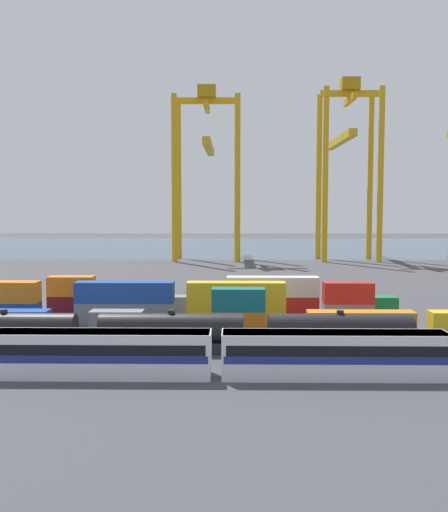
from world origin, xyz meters
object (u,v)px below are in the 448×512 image
object	(u,v)px
passenger_train	(216,352)
gantry_crane_west	(207,157)
freight_tank_row	(171,332)
shipping_container_19	(373,306)
shipping_container_2	(238,322)
shipping_container_14	(72,305)
shipping_container_12	(348,314)
shipping_container_4	(360,322)
gantry_crane_central	(347,153)

from	to	relation	value
passenger_train	gantry_crane_west	world-z (taller)	gantry_crane_west
freight_tank_row	shipping_container_19	size ratio (longest dim) A/B	7.88
shipping_container_2	shipping_container_14	size ratio (longest dim) A/B	1.00
shipping_container_2	shipping_container_19	world-z (taller)	same
shipping_container_12	gantry_crane_west	bearing A→B (deg)	103.20
shipping_container_4	shipping_container_12	xyz separation A→B (m)	(-0.38, 5.56, 0.00)
shipping_container_2	shipping_container_4	xyz separation A→B (m)	(13.88, 0.00, 0.00)
shipping_container_12	shipping_container_14	world-z (taller)	same
shipping_container_2	shipping_container_4	distance (m)	13.88
passenger_train	freight_tank_row	size ratio (longest dim) A/B	0.82
freight_tank_row	passenger_train	bearing A→B (deg)	-61.27
shipping_container_19	gantry_crane_central	distance (m)	90.30
freight_tank_row	shipping_container_19	world-z (taller)	freight_tank_row
passenger_train	gantry_crane_west	size ratio (longest dim) A/B	0.84
passenger_train	gantry_crane_west	xyz separation A→B (m)	(-5.71, 113.35, 25.68)
shipping_container_2	shipping_container_19	distance (m)	21.13
shipping_container_4	shipping_container_14	bearing A→B (deg)	162.83
shipping_container_19	gantry_crane_central	xyz separation A→B (m)	(12.19, 85.11, 27.61)
shipping_container_2	gantry_crane_west	xyz separation A→B (m)	(-7.71, 95.96, 26.52)
shipping_container_12	shipping_container_4	bearing A→B (deg)	-86.04
shipping_container_14	gantry_crane_central	xyz separation A→B (m)	(52.26, 85.11, 27.61)
shipping_container_12	freight_tank_row	bearing A→B (deg)	-144.63
shipping_container_12	gantry_crane_west	distance (m)	96.57
freight_tank_row	shipping_container_12	xyz separation A→B (m)	(20.21, 14.35, -0.68)
freight_tank_row	gantry_crane_west	xyz separation A→B (m)	(-1.00, 104.75, 25.84)
shipping_container_19	shipping_container_4	bearing A→B (deg)	-110.18
shipping_container_2	shipping_container_4	world-z (taller)	same
shipping_container_4	gantry_crane_central	bearing A→B (deg)	80.40
freight_tank_row	shipping_container_19	distance (m)	31.72
shipping_container_2	gantry_crane_west	world-z (taller)	gantry_crane_west
passenger_train	shipping_container_14	bearing A→B (deg)	125.19
shipping_container_2	shipping_container_12	bearing A→B (deg)	22.39
shipping_container_2	shipping_container_19	bearing A→B (deg)	31.75
shipping_container_12	gantry_crane_central	size ratio (longest dim) A/B	0.13
shipping_container_4	gantry_crane_central	size ratio (longest dim) A/B	0.25
gantry_crane_central	freight_tank_row	bearing A→B (deg)	-109.34
freight_tank_row	gantry_crane_west	world-z (taller)	gantry_crane_west
shipping_container_19	shipping_container_2	bearing A→B (deg)	-148.25
gantry_crane_west	shipping_container_12	bearing A→B (deg)	-76.80
shipping_container_2	shipping_container_14	world-z (taller)	same
gantry_crane_central	shipping_container_14	bearing A→B (deg)	-121.55
gantry_crane_west	passenger_train	bearing A→B (deg)	-87.11
gantry_crane_central	shipping_container_19	bearing A→B (deg)	-98.15
shipping_container_2	shipping_container_12	xyz separation A→B (m)	(13.50, 5.56, 0.00)
shipping_container_4	gantry_crane_west	size ratio (longest dim) A/B	0.26
passenger_train	shipping_container_19	xyz separation A→B (m)	(19.97, 28.51, -0.84)
passenger_train	gantry_crane_central	xyz separation A→B (m)	(32.15, 113.62, 26.76)
shipping_container_12	shipping_container_14	size ratio (longest dim) A/B	1.00
shipping_container_4	passenger_train	bearing A→B (deg)	-132.41
freight_tank_row	gantry_crane_central	size ratio (longest dim) A/B	0.99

